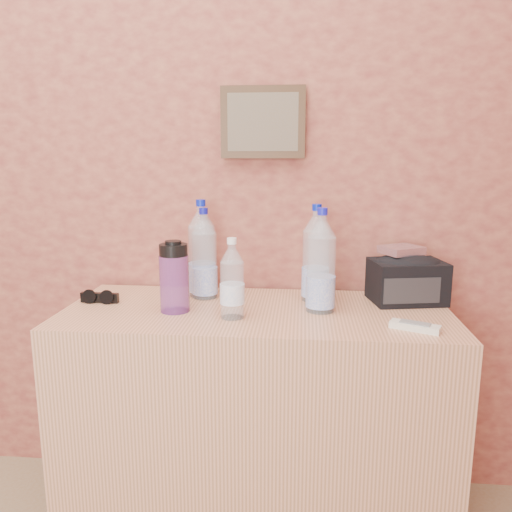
% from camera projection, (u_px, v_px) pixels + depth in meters
% --- Properties ---
extents(picture_frame, '(0.30, 0.03, 0.25)m').
position_uv_depth(picture_frame, '(263.00, 122.00, 1.77)').
color(picture_frame, '#382311').
rests_on(picture_frame, room_shell).
extents(dresser, '(1.26, 0.53, 0.79)m').
position_uv_depth(dresser, '(256.00, 419.00, 1.71)').
color(dresser, '#A47C5B').
rests_on(dresser, ground).
extents(pet_large_a, '(0.09, 0.09, 0.32)m').
position_uv_depth(pet_large_a, '(204.00, 258.00, 1.75)').
color(pet_large_a, silver).
rests_on(pet_large_a, dresser).
extents(pet_large_b, '(0.09, 0.09, 0.35)m').
position_uv_depth(pet_large_b, '(202.00, 254.00, 1.77)').
color(pet_large_b, silver).
rests_on(pet_large_b, dresser).
extents(pet_large_c, '(0.09, 0.09, 0.34)m').
position_uv_depth(pet_large_c, '(316.00, 258.00, 1.72)').
color(pet_large_c, silver).
rests_on(pet_large_c, dresser).
extents(pet_large_d, '(0.09, 0.09, 0.34)m').
position_uv_depth(pet_large_d, '(321.00, 266.00, 1.59)').
color(pet_large_d, silver).
rests_on(pet_large_d, dresser).
extents(pet_small, '(0.07, 0.07, 0.25)m').
position_uv_depth(pet_small, '(232.00, 283.00, 1.53)').
color(pet_small, silver).
rests_on(pet_small, dresser).
extents(nalgene_bottle, '(0.09, 0.09, 0.23)m').
position_uv_depth(nalgene_bottle, '(174.00, 277.00, 1.60)').
color(nalgene_bottle, '#743790').
rests_on(nalgene_bottle, dresser).
extents(sunglasses, '(0.13, 0.05, 0.03)m').
position_uv_depth(sunglasses, '(100.00, 298.00, 1.71)').
color(sunglasses, black).
rests_on(sunglasses, dresser).
extents(ac_remote, '(0.15, 0.10, 0.02)m').
position_uv_depth(ac_remote, '(415.00, 327.00, 1.44)').
color(ac_remote, silver).
rests_on(ac_remote, dresser).
extents(toiletry_bag, '(0.27, 0.21, 0.16)m').
position_uv_depth(toiletry_bag, '(407.00, 279.00, 1.71)').
color(toiletry_bag, black).
rests_on(toiletry_bag, dresser).
extents(foil_packet, '(0.16, 0.15, 0.03)m').
position_uv_depth(foil_packet, '(401.00, 250.00, 1.72)').
color(foil_packet, silver).
rests_on(foil_packet, toiletry_bag).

